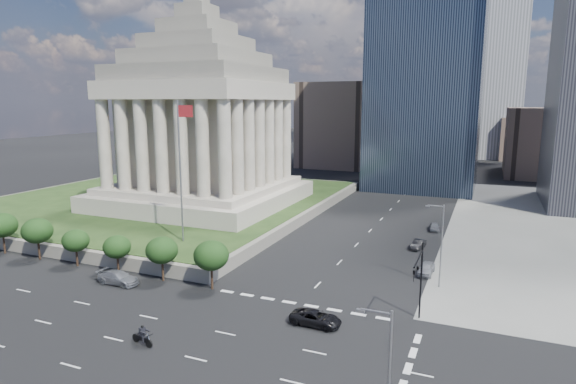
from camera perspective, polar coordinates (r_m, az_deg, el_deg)
The scene contains 18 objects.
ground at distance 134.70m, azimuth 14.92°, elevation 1.00°, with size 500.00×500.00×0.00m, color black.
plaza_terrace at distance 105.24m, azimuth -14.43°, elevation -1.09°, with size 66.00×70.00×1.80m, color #635E55.
plaza_lawn at distance 105.06m, azimuth -14.46°, elevation -0.58°, with size 64.00×68.00×0.10m, color #1C3114.
war_memorial at distance 95.18m, azimuth -10.38°, elevation 10.30°, with size 34.00×34.00×39.00m, color gray, non-canonical shape.
flagpole at distance 69.01m, azimuth -12.57°, elevation 3.28°, with size 2.52×0.24×20.00m.
tree_row at distance 72.78m, azimuth -25.74°, elevation -5.29°, with size 53.00×4.00×6.00m, color black, non-canonical shape.
midrise_glass at distance 128.01m, azimuth 16.16°, elevation 13.95°, with size 26.00×26.00×60.00m, color black.
building_filler_ne at distance 162.75m, azimuth 27.90°, elevation 5.28°, with size 20.00×30.00×20.00m, color brown.
building_filler_nw at distance 168.87m, azimuth 6.43°, elevation 7.94°, with size 24.00×30.00×28.00m, color brown.
traffic_signal_ne at distance 48.59m, azimuth 15.27°, elevation -9.45°, with size 0.30×5.74×8.00m.
street_lamp_south at distance 30.62m, azimuth 11.55°, elevation -20.99°, with size 2.13×0.22×10.00m.
street_lamp_north at distance 59.11m, azimuth 17.59°, elevation -5.56°, with size 2.13×0.22×10.00m.
pickup_truck at distance 48.91m, azimuth 3.30°, elevation -14.70°, with size 5.10×2.35×1.42m, color black.
suv_grey at distance 62.30m, azimuth -19.48°, elevation -9.56°, with size 5.38×2.19×1.56m, color slate.
parked_sedan_near at distance 64.49m, azimuth 16.06°, elevation -8.71°, with size 1.74×4.33×1.47m, color gray.
parked_sedan_mid at distance 74.91m, azimuth 15.16°, elevation -6.03°, with size 1.38×3.95×1.30m, color black.
parked_sedan_far at distance 86.07m, azimuth 16.97°, elevation -3.95°, with size 3.97×1.60×1.35m, color slate.
motorcycle_trail at distance 47.07m, azimuth -16.92°, elevation -15.87°, with size 2.63×0.72×1.96m, color black, non-canonical shape.
Camera 1 is at (17.98, -31.73, 21.59)m, focal length 30.00 mm.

